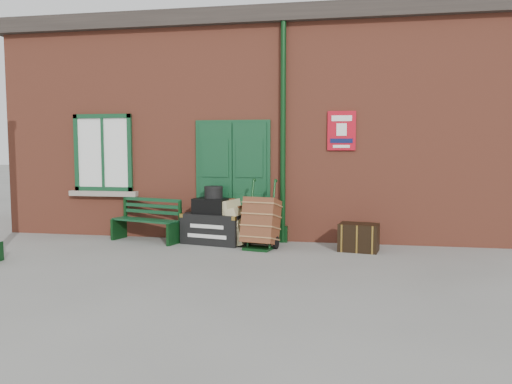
% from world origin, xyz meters
% --- Properties ---
extents(ground, '(80.00, 80.00, 0.00)m').
position_xyz_m(ground, '(0.00, 0.00, 0.00)').
color(ground, gray).
rests_on(ground, ground).
extents(station_building, '(10.30, 4.30, 4.36)m').
position_xyz_m(station_building, '(-0.00, 3.49, 2.16)').
color(station_building, brown).
rests_on(station_building, ground).
extents(bench, '(1.40, 0.77, 0.83)m').
position_xyz_m(bench, '(-1.86, 1.10, 0.42)').
color(bench, '#103D21').
rests_on(bench, ground).
extents(houdini_trunk, '(1.20, 0.82, 0.55)m').
position_xyz_m(houdini_trunk, '(-0.57, 1.11, 0.28)').
color(houdini_trunk, black).
rests_on(houdini_trunk, ground).
extents(strongbox, '(0.68, 0.56, 0.28)m').
position_xyz_m(strongbox, '(-0.62, 1.11, 0.69)').
color(strongbox, black).
rests_on(strongbox, houdini_trunk).
extents(hatbox, '(0.39, 0.39, 0.22)m').
position_xyz_m(hatbox, '(-0.59, 1.14, 0.94)').
color(hatbox, black).
rests_on(hatbox, strongbox).
extents(suitcase_back, '(0.48, 0.63, 0.81)m').
position_xyz_m(suitcase_back, '(-0.26, 1.14, 0.40)').
color(suitcase_back, tan).
rests_on(suitcase_back, ground).
extents(suitcase_front, '(0.48, 0.58, 0.70)m').
position_xyz_m(suitcase_front, '(-0.08, 1.04, 0.35)').
color(suitcase_front, tan).
rests_on(suitcase_front, ground).
extents(porter_trolley, '(0.68, 0.72, 1.18)m').
position_xyz_m(porter_trolley, '(0.35, 0.79, 0.46)').
color(porter_trolley, black).
rests_on(porter_trolley, ground).
extents(dark_trunk, '(0.71, 0.53, 0.47)m').
position_xyz_m(dark_trunk, '(2.02, 0.86, 0.23)').
color(dark_trunk, black).
rests_on(dark_trunk, ground).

